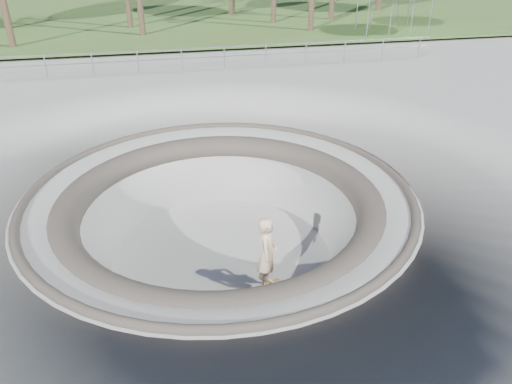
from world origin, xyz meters
TOP-DOWN VIEW (x-y plane):
  - ground at (0.00, 0.00)m, footprint 180.00×180.00m
  - skate_bowl at (0.00, 0.00)m, footprint 14.00×14.00m
  - grass_strip at (0.00, 34.00)m, footprint 180.00×36.00m
  - distant_hills at (3.78, 57.17)m, footprint 103.20×45.00m
  - safety_railing at (0.00, 12.00)m, footprint 25.00×0.06m
  - skateboard at (0.89, -1.78)m, footprint 0.86×0.53m
  - skater at (0.89, -1.78)m, footprint 0.72×0.85m

SIDE VIEW (x-z plane):
  - distant_hills at x=3.78m, z-range -21.32..7.28m
  - skateboard at x=0.89m, z-range -1.87..-1.79m
  - skate_bowl at x=0.00m, z-range -3.88..0.22m
  - skater at x=0.89m, z-range -1.81..0.18m
  - ground at x=0.00m, z-range 0.00..0.00m
  - grass_strip at x=0.00m, z-range 0.16..0.28m
  - safety_railing at x=0.00m, z-range 0.18..1.20m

